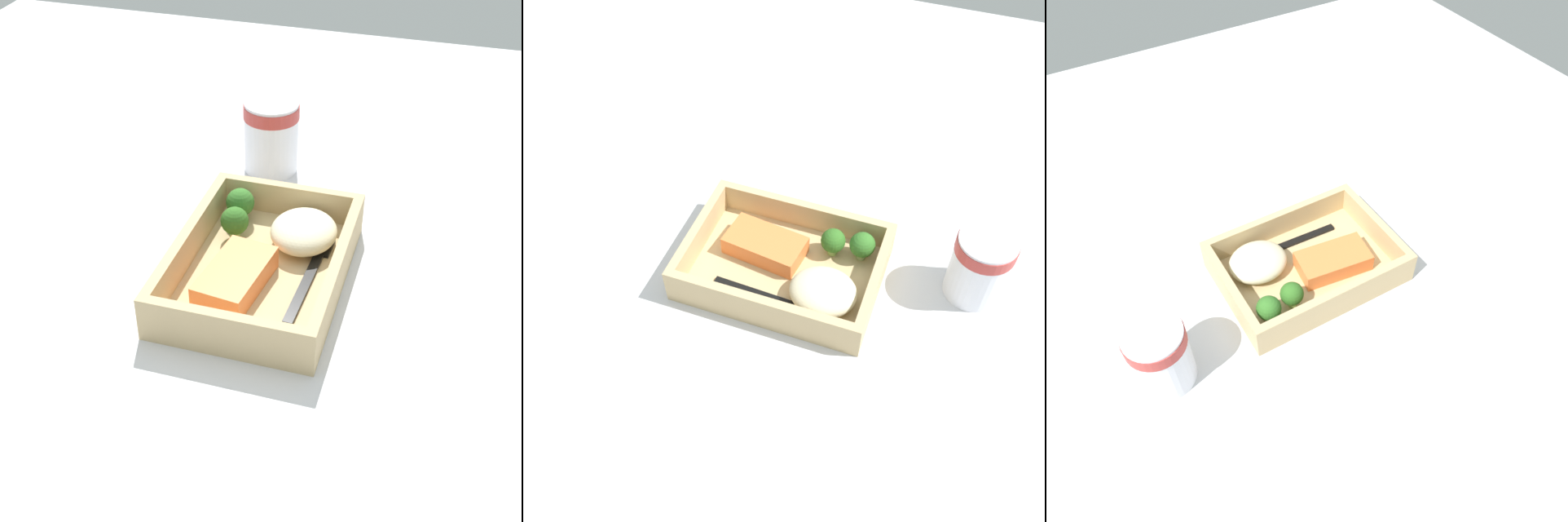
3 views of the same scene
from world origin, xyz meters
The scene contains 9 objects.
ground_plane centered at (0.00, 0.00, -1.00)cm, with size 160.00×160.00×2.00cm, color silver.
takeout_tray centered at (0.00, 0.00, 0.60)cm, with size 25.91×18.48×1.20cm, color tan.
tray_rim centered at (0.00, 0.00, 3.24)cm, with size 25.91×18.48×4.08cm.
salmon_fillet centered at (-3.39, 1.86, 2.57)cm, with size 10.60×5.74×2.75cm, color orange.
mashed_potatoes centered at (6.48, -3.32, 3.00)cm, with size 8.77×7.80×3.61cm, color beige.
broccoli_floret_1 centered at (5.30, 4.80, 3.60)cm, with size 3.36×3.36×4.19cm.
broccoli_floret_2 centered at (9.22, 5.37, 3.65)cm, with size 3.49×3.49×4.31cm.
fork centered at (1.18, -5.52, 1.42)cm, with size 15.86×2.34×0.44cm.
paper_cup centered at (24.33, 5.78, 5.64)cm, with size 7.59×7.59×10.09cm.
Camera 3 is at (25.06, 42.29, 59.88)cm, focal length 35.00 mm.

